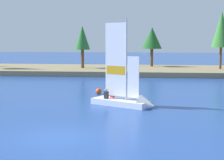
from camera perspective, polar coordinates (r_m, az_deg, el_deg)
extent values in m
plane|color=#234793|center=(16.80, -8.49, -9.22)|extent=(200.00, 200.00, 0.00)
cube|color=#897A56|center=(47.65, 1.01, 1.60)|extent=(80.00, 11.89, 0.63)
cylinder|color=brown|center=(47.66, -4.79, 3.45)|extent=(0.42, 0.42, 2.47)
cone|color=#286B2D|center=(47.59, -4.82, 6.85)|extent=(2.05, 2.05, 3.17)
cylinder|color=brown|center=(50.64, 6.43, 3.65)|extent=(0.41, 0.41, 2.51)
cone|color=#1E5B23|center=(50.57, 6.48, 6.78)|extent=(2.82, 2.82, 3.02)
cylinder|color=brown|center=(48.08, 17.14, 3.42)|extent=(0.31, 0.31, 2.83)
cone|color=#387F33|center=(48.02, 17.30, 7.83)|extent=(2.53, 2.53, 4.58)
cube|color=white|center=(24.41, 1.48, -3.63)|extent=(4.35, 3.27, 0.40)
cone|color=white|center=(23.38, 5.76, -4.12)|extent=(1.54, 1.67, 1.34)
cylinder|color=#B7B7BC|center=(23.83, 2.34, 3.36)|extent=(0.08, 0.08, 5.57)
cube|color=white|center=(24.30, 0.62, 3.35)|extent=(1.52, 0.84, 5.01)
cube|color=orange|center=(24.35, 0.62, 1.59)|extent=(1.37, 0.76, 0.60)
cube|color=white|center=(23.65, 3.45, 0.45)|extent=(0.80, 0.45, 2.80)
cylinder|color=#B7B7BC|center=(24.58, 0.61, -2.55)|extent=(1.54, 0.86, 0.06)
cube|color=#26262D|center=(24.63, -0.94, -2.45)|extent=(0.34, 0.31, 0.51)
sphere|color=tan|center=(24.58, -0.94, -1.61)|extent=(0.20, 0.20, 0.20)
cube|color=red|center=(25.12, 0.04, -2.22)|extent=(0.34, 0.31, 0.55)
sphere|color=tan|center=(25.06, 0.04, -1.36)|extent=(0.20, 0.20, 0.20)
sphere|color=#E54C19|center=(29.16, -2.17, -1.83)|extent=(0.50, 0.50, 0.50)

